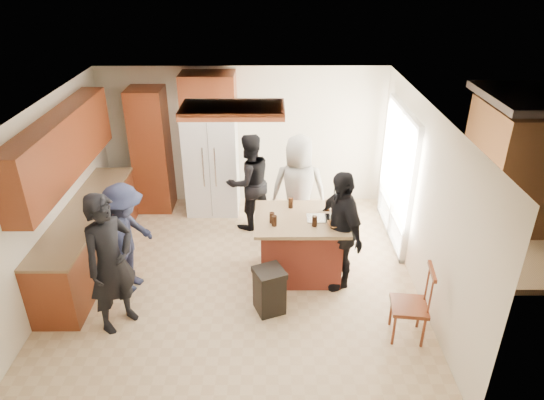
{
  "coord_description": "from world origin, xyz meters",
  "views": [
    {
      "loc": [
        0.46,
        -5.71,
        4.21
      ],
      "look_at": [
        0.49,
        0.23,
        1.15
      ],
      "focal_mm": 32.0,
      "sensor_mm": 36.0,
      "label": 1
    }
  ],
  "objects_px": {
    "refrigerator": "(212,163)",
    "trash_bin": "(269,290)",
    "person_behind_left": "(249,182)",
    "person_front_left": "(111,263)",
    "person_counter": "(126,238)",
    "spindle_chair": "(411,306)",
    "person_side_right": "(340,230)",
    "person_behind_right": "(299,190)",
    "kitchen_island": "(300,245)"
  },
  "relations": [
    {
      "from": "kitchen_island",
      "to": "trash_bin",
      "type": "bearing_deg",
      "value": -118.02
    },
    {
      "from": "person_front_left",
      "to": "refrigerator",
      "type": "relative_size",
      "value": 1.01
    },
    {
      "from": "person_front_left",
      "to": "spindle_chair",
      "type": "distance_m",
      "value": 3.61
    },
    {
      "from": "refrigerator",
      "to": "trash_bin",
      "type": "relative_size",
      "value": 2.86
    },
    {
      "from": "person_side_right",
      "to": "spindle_chair",
      "type": "relative_size",
      "value": 1.73
    },
    {
      "from": "person_counter",
      "to": "person_side_right",
      "type": "bearing_deg",
      "value": -68.74
    },
    {
      "from": "refrigerator",
      "to": "person_side_right",
      "type": "bearing_deg",
      "value": -48.5
    },
    {
      "from": "trash_bin",
      "to": "person_side_right",
      "type": "bearing_deg",
      "value": 32.18
    },
    {
      "from": "person_behind_right",
      "to": "person_counter",
      "type": "bearing_deg",
      "value": 31.22
    },
    {
      "from": "person_front_left",
      "to": "spindle_chair",
      "type": "xyz_separation_m",
      "value": [
        3.57,
        -0.25,
        -0.45
      ]
    },
    {
      "from": "person_behind_left",
      "to": "kitchen_island",
      "type": "height_order",
      "value": "person_behind_left"
    },
    {
      "from": "spindle_chair",
      "to": "person_front_left",
      "type": "bearing_deg",
      "value": 175.98
    },
    {
      "from": "refrigerator",
      "to": "person_behind_left",
      "type": "bearing_deg",
      "value": -42.41
    },
    {
      "from": "person_behind_left",
      "to": "refrigerator",
      "type": "relative_size",
      "value": 0.92
    },
    {
      "from": "person_behind_left",
      "to": "trash_bin",
      "type": "bearing_deg",
      "value": 68.32
    },
    {
      "from": "kitchen_island",
      "to": "person_counter",
      "type": "bearing_deg",
      "value": -172.49
    },
    {
      "from": "person_behind_left",
      "to": "person_counter",
      "type": "relative_size",
      "value": 1.05
    },
    {
      "from": "trash_bin",
      "to": "person_behind_right",
      "type": "bearing_deg",
      "value": 75.46
    },
    {
      "from": "kitchen_island",
      "to": "trash_bin",
      "type": "xyz_separation_m",
      "value": [
        -0.44,
        -0.82,
        -0.16
      ]
    },
    {
      "from": "person_behind_right",
      "to": "refrigerator",
      "type": "xyz_separation_m",
      "value": [
        -1.46,
        1.05,
        0.01
      ]
    },
    {
      "from": "person_behind_right",
      "to": "person_side_right",
      "type": "height_order",
      "value": "person_behind_right"
    },
    {
      "from": "person_behind_right",
      "to": "refrigerator",
      "type": "height_order",
      "value": "refrigerator"
    },
    {
      "from": "person_side_right",
      "to": "kitchen_island",
      "type": "bearing_deg",
      "value": -134.56
    },
    {
      "from": "spindle_chair",
      "to": "person_side_right",
      "type": "bearing_deg",
      "value": 123.83
    },
    {
      "from": "spindle_chair",
      "to": "person_counter",
      "type": "bearing_deg",
      "value": 164.5
    },
    {
      "from": "person_side_right",
      "to": "spindle_chair",
      "type": "xyz_separation_m",
      "value": [
        0.73,
        -1.09,
        -0.41
      ]
    },
    {
      "from": "person_behind_left",
      "to": "trash_bin",
      "type": "distance_m",
      "value": 2.28
    },
    {
      "from": "person_front_left",
      "to": "refrigerator",
      "type": "distance_m",
      "value": 3.18
    },
    {
      "from": "person_side_right",
      "to": "refrigerator",
      "type": "distance_m",
      "value": 2.96
    },
    {
      "from": "person_behind_right",
      "to": "kitchen_island",
      "type": "distance_m",
      "value": 1.03
    },
    {
      "from": "person_front_left",
      "to": "person_behind_right",
      "type": "height_order",
      "value": "person_front_left"
    },
    {
      "from": "refrigerator",
      "to": "trash_bin",
      "type": "xyz_separation_m",
      "value": [
        1.0,
        -2.82,
        -0.58
      ]
    },
    {
      "from": "trash_bin",
      "to": "spindle_chair",
      "type": "xyz_separation_m",
      "value": [
        1.69,
        -0.49,
        0.13
      ]
    },
    {
      "from": "refrigerator",
      "to": "spindle_chair",
      "type": "xyz_separation_m",
      "value": [
        2.69,
        -3.31,
        -0.45
      ]
    },
    {
      "from": "refrigerator",
      "to": "kitchen_island",
      "type": "relative_size",
      "value": 1.41
    },
    {
      "from": "person_front_left",
      "to": "person_behind_right",
      "type": "xyz_separation_m",
      "value": [
        2.34,
        2.0,
        -0.02
      ]
    },
    {
      "from": "person_front_left",
      "to": "person_behind_left",
      "type": "bearing_deg",
      "value": 4.53
    },
    {
      "from": "person_counter",
      "to": "spindle_chair",
      "type": "height_order",
      "value": "person_counter"
    },
    {
      "from": "person_behind_left",
      "to": "trash_bin",
      "type": "xyz_separation_m",
      "value": [
        0.33,
        -2.2,
        -0.51
      ]
    },
    {
      "from": "person_side_right",
      "to": "kitchen_island",
      "type": "xyz_separation_m",
      "value": [
        -0.52,
        0.22,
        -0.39
      ]
    },
    {
      "from": "person_behind_right",
      "to": "kitchen_island",
      "type": "height_order",
      "value": "person_behind_right"
    },
    {
      "from": "trash_bin",
      "to": "spindle_chair",
      "type": "distance_m",
      "value": 1.76
    },
    {
      "from": "refrigerator",
      "to": "person_behind_right",
      "type": "bearing_deg",
      "value": -35.73
    },
    {
      "from": "person_counter",
      "to": "kitchen_island",
      "type": "bearing_deg",
      "value": -62.99
    },
    {
      "from": "person_behind_right",
      "to": "trash_bin",
      "type": "distance_m",
      "value": 1.91
    },
    {
      "from": "person_front_left",
      "to": "person_counter",
      "type": "bearing_deg",
      "value": 39.81
    },
    {
      "from": "person_behind_right",
      "to": "trash_bin",
      "type": "relative_size",
      "value": 2.82
    },
    {
      "from": "trash_bin",
      "to": "spindle_chair",
      "type": "height_order",
      "value": "spindle_chair"
    },
    {
      "from": "person_behind_right",
      "to": "refrigerator",
      "type": "distance_m",
      "value": 1.8
    },
    {
      "from": "person_counter",
      "to": "spindle_chair",
      "type": "xyz_separation_m",
      "value": [
        3.61,
        -1.0,
        -0.33
      ]
    }
  ]
}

